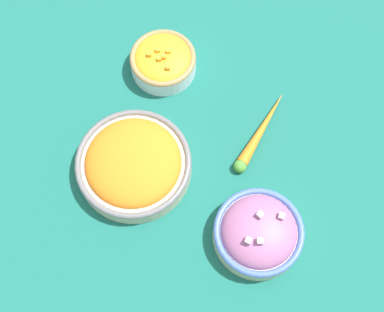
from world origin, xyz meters
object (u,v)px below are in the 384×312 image
Objects in this scene: bowl_squash at (163,61)px; bowl_carrots at (134,164)px; bowl_red_onion at (258,233)px; loose_carrot at (260,133)px.

bowl_squash is 0.23m from bowl_carrots.
bowl_squash is 0.40m from bowl_red_onion.
bowl_red_onion is 0.74× the size of bowl_carrots.
bowl_squash is 0.25m from loose_carrot.
bowl_squash is at bearing 81.78° from loose_carrot.
bowl_squash reaches higher than loose_carrot.
bowl_red_onion is (0.35, 0.20, 0.00)m from bowl_squash.
bowl_red_onion reaches higher than loose_carrot.
loose_carrot is (-0.21, 0.00, -0.02)m from bowl_red_onion.
bowl_carrots is at bearing -9.57° from bowl_squash.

